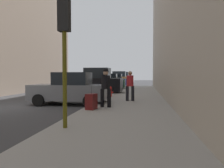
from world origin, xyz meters
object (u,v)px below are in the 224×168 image
object	(u,v)px
parked_black_suv	(96,82)
rolling_suitcase	(91,102)
fire_hydrant	(110,92)
pedestrian_in_red_jacket	(130,84)
parked_blue_sedan	(114,81)
traffic_light	(64,35)
parked_bronze_suv	(118,79)
pedestrian_with_fedora	(106,86)
parked_white_van	(122,78)
parked_gray_coupe	(70,89)
parked_dark_green_sedan	(107,82)

from	to	relation	value
parked_black_suv	rolling_suitcase	distance (m)	9.43
fire_hydrant	pedestrian_in_red_jacket	size ratio (longest dim) A/B	0.41
parked_blue_sedan	parked_black_suv	bearing A→B (deg)	-90.00
parked_black_suv	traffic_light	world-z (taller)	traffic_light
parked_bronze_suv	pedestrian_with_fedora	distance (m)	26.00
parked_black_suv	traffic_light	distance (m)	12.80
parked_bronze_suv	traffic_light	distance (m)	30.06
fire_hydrant	pedestrian_with_fedora	bearing A→B (deg)	-83.89
parked_white_van	rolling_suitcase	size ratio (longest dim) A/B	4.48
parked_white_van	pedestrian_in_red_jacket	xyz separation A→B (m)	(3.29, -29.74, 0.07)
pedestrian_in_red_jacket	rolling_suitcase	bearing A→B (deg)	-113.47
parked_black_suv	fire_hydrant	size ratio (longest dim) A/B	6.63
parked_white_van	parked_gray_coupe	bearing A→B (deg)	-90.00
parked_white_van	pedestrian_with_fedora	world-z (taller)	parked_white_van
parked_dark_green_sedan	pedestrian_with_fedora	xyz separation A→B (m)	(2.33, -14.35, 0.29)
parked_white_van	traffic_light	bearing A→B (deg)	-87.09
parked_bronze_suv	rolling_suitcase	world-z (taller)	parked_bronze_suv
pedestrian_in_red_jacket	fire_hydrant	bearing A→B (deg)	123.92
parked_gray_coupe	parked_dark_green_sedan	xyz separation A→B (m)	(-0.00, 12.60, 0.00)
parked_white_van	traffic_light	xyz separation A→B (m)	(1.85, -36.45, 1.73)
parked_black_suv	pedestrian_in_red_jacket	world-z (taller)	parked_black_suv
parked_gray_coupe	fire_hydrant	distance (m)	3.62
fire_hydrant	rolling_suitcase	bearing A→B (deg)	-89.85
parked_black_suv	traffic_light	bearing A→B (deg)	-81.60
parked_dark_green_sedan	traffic_light	world-z (taller)	traffic_light
parked_black_suv	fire_hydrant	bearing A→B (deg)	-63.53
parked_white_van	rolling_suitcase	xyz separation A→B (m)	(1.82, -33.13, -0.54)
parked_black_suv	parked_dark_green_sedan	distance (m)	5.86
pedestrian_in_red_jacket	parked_blue_sedan	bearing A→B (deg)	100.70
parked_gray_coupe	traffic_light	xyz separation A→B (m)	(1.85, -5.80, 1.91)
parked_bronze_suv	parked_gray_coupe	bearing A→B (deg)	-90.00
parked_blue_sedan	parked_white_van	bearing A→B (deg)	90.00
fire_hydrant	traffic_light	size ratio (longest dim) A/B	0.20
parked_gray_coupe	pedestrian_in_red_jacket	world-z (taller)	pedestrian_in_red_jacket
parked_blue_sedan	parked_bronze_suv	distance (m)	5.81
parked_white_van	traffic_light	world-z (taller)	traffic_light
parked_blue_sedan	rolling_suitcase	xyz separation A→B (m)	(1.82, -20.83, -0.36)
pedestrian_in_red_jacket	rolling_suitcase	distance (m)	3.75
parked_black_suv	fire_hydrant	xyz separation A→B (m)	(1.80, -3.62, -0.54)
pedestrian_with_fedora	traffic_light	bearing A→B (deg)	-96.64
fire_hydrant	parked_white_van	bearing A→B (deg)	93.75
parked_white_van	fire_hydrant	world-z (taller)	parked_white_van
parked_gray_coupe	pedestrian_with_fedora	size ratio (longest dim) A/B	2.37
parked_white_van	fire_hydrant	distance (m)	27.59
parked_bronze_suv	fire_hydrant	distance (m)	21.11
traffic_light	rolling_suitcase	size ratio (longest dim) A/B	3.46
rolling_suitcase	traffic_light	bearing A→B (deg)	-89.39
parked_dark_green_sedan	fire_hydrant	xyz separation A→B (m)	(1.80, -9.48, -0.35)
parked_bronze_suv	parked_white_van	size ratio (longest dim) A/B	1.00
parked_gray_coupe	parked_blue_sedan	world-z (taller)	same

